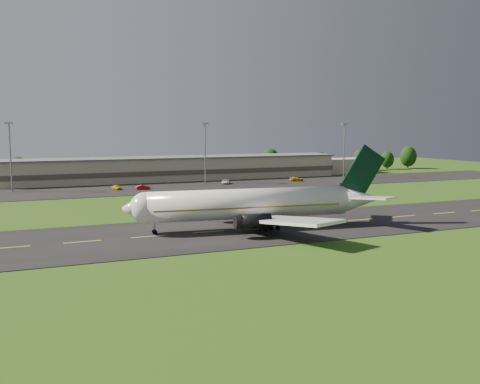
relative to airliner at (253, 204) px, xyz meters
name	(u,v)px	position (x,y,z in m)	size (l,w,h in m)	color
ground	(314,224)	(13.17, 0.10, -4.66)	(360.00, 360.00, 0.00)	#254010
taxiway	(314,224)	(13.17, 0.10, -4.61)	(220.00, 30.00, 0.10)	black
apron	(199,186)	(13.17, 72.10, -4.61)	(260.00, 30.00, 0.10)	black
airliner	(253,204)	(0.00, 0.00, 0.00)	(51.22, 41.92, 15.57)	white
terminal	(194,168)	(19.57, 96.28, -0.67)	(145.00, 16.00, 8.40)	tan
light_mast_west	(10,148)	(-41.83, 80.10, 8.08)	(2.40, 1.20, 20.35)	gray
light_mast_centre	(205,146)	(18.17, 80.10, 8.08)	(2.40, 1.20, 20.35)	gray
light_mast_east	(344,144)	(73.17, 80.10, 8.08)	(2.40, 1.20, 20.35)	gray
tree_line	(255,162)	(48.76, 106.81, 0.36)	(197.51, 9.04, 10.20)	black
service_vehicle_a	(117,187)	(-12.60, 73.18, -3.85)	(1.67, 4.15, 1.41)	gold
service_vehicle_b	(143,187)	(-5.29, 70.09, -3.86)	(1.48, 4.24, 1.40)	#A30A0E
service_vehicle_c	(226,182)	(23.95, 76.05, -3.83)	(2.42, 5.24, 1.46)	silver
service_vehicle_d	(297,179)	(50.16, 74.78, -3.87)	(1.94, 4.78, 1.39)	#C49B0B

